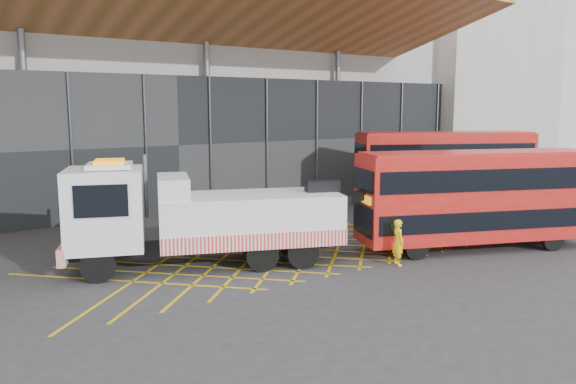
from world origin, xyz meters
TOP-DOWN VIEW (x-y plane):
  - ground_plane at (0.00, 0.00)m, footprint 120.00×120.00m
  - road_markings at (4.00, 0.00)m, footprint 24.76×7.16m
  - construction_building at (1.92, 18.40)m, footprint 55.00×23.97m
  - east_building at (32.00, 16.00)m, footprint 15.00×12.00m
  - recovery_truck at (-1.99, 0.45)m, footprint 12.22×6.59m
  - bus_towed at (9.36, -3.89)m, footprint 10.72×6.13m
  - bus_second at (17.54, 4.87)m, footprint 11.38×7.12m
  - worker at (4.65, -3.83)m, footprint 0.65×0.78m

SIDE VIEW (x-z plane):
  - ground_plane at x=0.00m, z-range 0.00..0.00m
  - road_markings at x=4.00m, z-range 0.00..0.01m
  - worker at x=4.65m, z-range 0.00..1.84m
  - recovery_truck at x=-1.99m, z-range -0.17..4.18m
  - bus_towed at x=9.36m, z-range 0.24..4.55m
  - bus_second at x=17.54m, z-range 0.26..4.88m
  - construction_building at x=1.92m, z-range -0.02..17.98m
  - east_building at x=32.00m, z-range 0.00..20.00m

